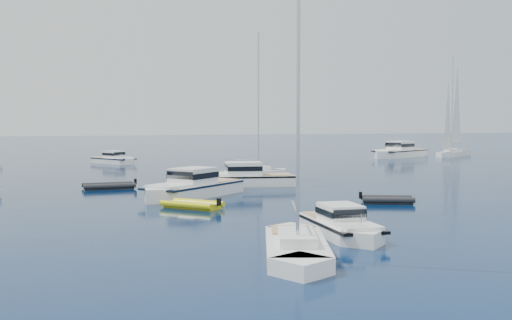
{
  "coord_description": "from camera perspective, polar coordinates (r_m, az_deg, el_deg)",
  "views": [
    {
      "loc": [
        -20.53,
        -24.53,
        5.53
      ],
      "look_at": [
        -4.81,
        24.36,
        2.2
      ],
      "focal_mm": 43.4,
      "sensor_mm": 36.0,
      "label": 1
    }
  ],
  "objects": [
    {
      "name": "tender_grey_far",
      "position": [
        51.18,
        -13.42,
        -2.59
      ],
      "size": [
        4.39,
        2.5,
        0.95
      ],
      "primitive_type": null,
      "rotation": [
        0.0,
        0.0,
        1.62
      ],
      "color": "black",
      "rests_on": "ground"
    },
    {
      "name": "motor_cruiser_near",
      "position": [
        30.07,
        7.88,
        -6.92
      ],
      "size": [
        2.59,
        7.41,
        1.92
      ],
      "primitive_type": null,
      "rotation": [
        0.0,
        0.0,
        3.09
      ],
      "color": "white",
      "rests_on": "ground"
    },
    {
      "name": "motor_cruiser_centre",
      "position": [
        52.13,
        -1.37,
        -2.38
      ],
      "size": [
        10.08,
        4.48,
        2.55
      ],
      "primitive_type": null,
      "rotation": [
        0.0,
        0.0,
        1.41
      ],
      "color": "white",
      "rests_on": "ground"
    },
    {
      "name": "sailboat_centre",
      "position": [
        59.31,
        -0.48,
        -1.64
      ],
      "size": [
        10.0,
        6.51,
        14.48
      ],
      "primitive_type": null,
      "rotation": [
        0.0,
        0.0,
        5.15
      ],
      "color": "white",
      "rests_on": "ground"
    },
    {
      "name": "motor_cruiser_left",
      "position": [
        44.83,
        -5.96,
        -3.39
      ],
      "size": [
        9.7,
        8.99,
        2.66
      ],
      "primitive_type": null,
      "rotation": [
        0.0,
        0.0,
        2.28
      ],
      "color": "silver",
      "rests_on": "ground"
    },
    {
      "name": "sailboat_sails_far",
      "position": [
        99.39,
        17.76,
        0.34
      ],
      "size": [
        10.52,
        8.69,
        16.05
      ],
      "primitive_type": null,
      "rotation": [
        0.0,
        0.0,
        2.2
      ],
      "color": "silver",
      "rests_on": "ground"
    },
    {
      "name": "motor_cruiser_horizon",
      "position": [
        80.86,
        -12.9,
        -0.31
      ],
      "size": [
        6.18,
        7.85,
        2.04
      ],
      "primitive_type": null,
      "rotation": [
        0.0,
        0.0,
        3.71
      ],
      "color": "white",
      "rests_on": "ground"
    },
    {
      "name": "ground",
      "position": [
        32.46,
        21.91,
        -6.37
      ],
      "size": [
        400.0,
        400.0,
        0.0
      ],
      "primitive_type": "plane",
      "color": "#08234F",
      "rests_on": "ground"
    },
    {
      "name": "sailboat_fore",
      "position": [
        25.67,
        3.71,
        -8.73
      ],
      "size": [
        5.23,
        9.67,
        13.78
      ],
      "primitive_type": null,
      "rotation": [
        0.0,
        0.0,
        2.82
      ],
      "color": "white",
      "rests_on": "ground"
    },
    {
      "name": "tender_grey_near",
      "position": [
        42.16,
        12.02,
        -3.91
      ],
      "size": [
        4.05,
        3.18,
        0.95
      ],
      "primitive_type": null,
      "rotation": [
        0.0,
        0.0,
        4.32
      ],
      "color": "black",
      "rests_on": "ground"
    },
    {
      "name": "motor_cruiser_distant",
      "position": [
        94.02,
        13.04,
        0.24
      ],
      "size": [
        12.12,
        8.58,
        3.09
      ],
      "primitive_type": null,
      "rotation": [
        0.0,
        0.0,
        2.04
      ],
      "color": "white",
      "rests_on": "ground"
    },
    {
      "name": "tender_yellow",
      "position": [
        39.14,
        -5.9,
        -4.43
      ],
      "size": [
        4.28,
        4.34,
        0.95
      ],
      "primitive_type": null,
      "rotation": [
        0.0,
        0.0,
        0.76
      ],
      "color": "#CBC20B",
      "rests_on": "ground"
    }
  ]
}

